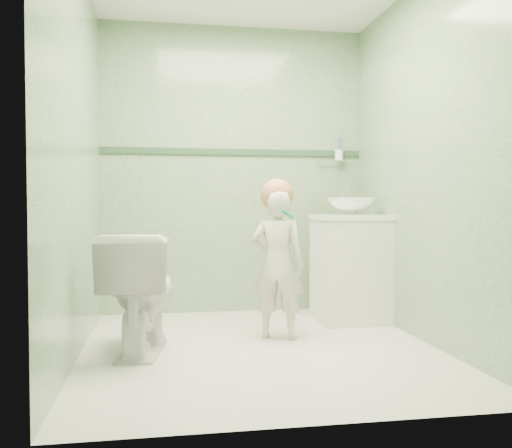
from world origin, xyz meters
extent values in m
plane|color=beige|center=(0.00, 0.00, 0.00)|extent=(2.50, 2.50, 0.00)
cube|color=#688B62|center=(0.00, 1.25, 1.20)|extent=(2.20, 0.04, 2.40)
cube|color=#688B62|center=(0.00, -1.25, 1.20)|extent=(2.20, 0.04, 2.40)
cube|color=#688B62|center=(-1.10, 0.00, 1.20)|extent=(0.04, 2.50, 2.40)
cube|color=#688B62|center=(1.10, 0.00, 1.20)|extent=(0.04, 2.50, 2.40)
cube|color=#29482D|center=(0.00, 1.24, 1.35)|extent=(2.20, 0.02, 0.05)
cube|color=silver|center=(0.84, 0.70, 0.40)|extent=(0.52, 0.50, 0.80)
cube|color=white|center=(0.84, 0.70, 0.81)|extent=(0.54, 0.52, 0.04)
imported|color=white|center=(0.84, 0.70, 0.89)|extent=(0.37, 0.37, 0.13)
cylinder|color=silver|center=(0.84, 0.90, 0.95)|extent=(0.03, 0.03, 0.18)
cylinder|color=silver|center=(0.84, 0.85, 1.03)|extent=(0.02, 0.12, 0.02)
cylinder|color=silver|center=(0.84, 1.20, 1.28)|extent=(0.26, 0.02, 0.02)
cylinder|color=silver|center=(0.90, 1.18, 1.33)|extent=(0.07, 0.07, 0.09)
cylinder|color=#4456DE|center=(0.89, 1.17, 1.40)|extent=(0.01, 0.01, 0.17)
cylinder|color=#6E47AA|center=(0.90, 1.17, 1.40)|extent=(0.01, 0.01, 0.17)
cylinder|color=#C95341|center=(0.91, 1.18, 1.40)|extent=(0.01, 0.01, 0.17)
imported|color=white|center=(-0.74, 0.05, 0.37)|extent=(0.52, 0.78, 0.74)
imported|color=beige|center=(0.16, 0.24, 0.50)|extent=(0.43, 0.35, 1.00)
sphere|color=#B26F47|center=(0.16, 0.27, 0.97)|extent=(0.22, 0.22, 0.22)
cylinder|color=#018069|center=(0.19, 0.09, 0.84)|extent=(0.11, 0.11, 0.06)
cube|color=white|center=(0.15, 0.16, 0.88)|extent=(0.03, 0.03, 0.02)
camera|label=1|loc=(-0.61, -3.42, 0.91)|focal=39.05mm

